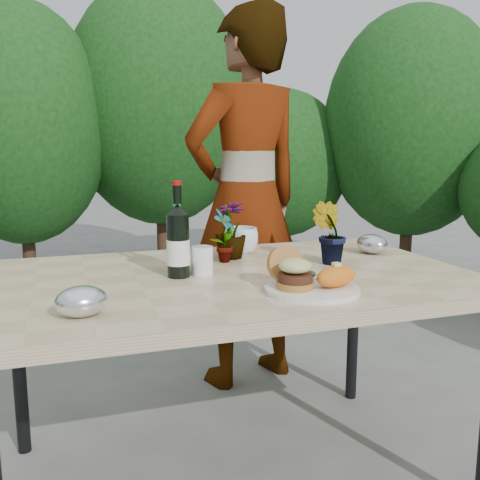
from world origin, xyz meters
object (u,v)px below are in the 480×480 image
object	(u,v)px
patio_table	(233,291)
dinner_plate	(312,289)
wine_bottle	(178,242)
person	(247,201)

from	to	relation	value
patio_table	dinner_plate	bearing A→B (deg)	-60.97
wine_bottle	person	distance (m)	0.92
dinner_plate	person	bearing A→B (deg)	81.11
patio_table	dinner_plate	world-z (taller)	dinner_plate
patio_table	person	bearing A→B (deg)	67.67
dinner_plate	wine_bottle	size ratio (longest dim) A/B	0.89
patio_table	wine_bottle	distance (m)	0.25
dinner_plate	wine_bottle	world-z (taller)	wine_bottle
dinner_plate	person	size ratio (longest dim) A/B	0.15
patio_table	person	distance (m)	0.88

